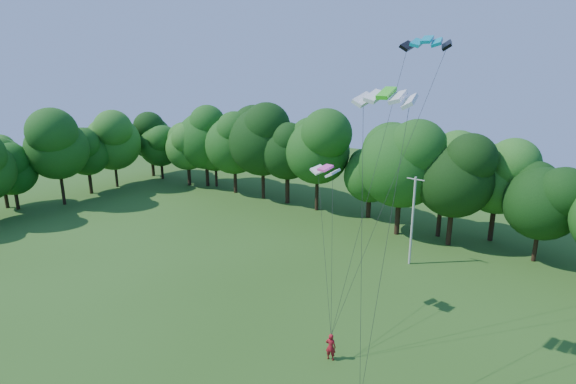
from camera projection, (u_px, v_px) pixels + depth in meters
The scene contains 8 objects.
utility_pole at pixel (412, 220), 39.53m from camera, with size 1.62×0.26×8.09m.
kite_flyer_left at pixel (331, 347), 27.05m from camera, with size 0.64×0.42×1.74m, color maroon.
kite_teal at pixel (427, 40), 26.83m from camera, with size 3.06×1.74×0.55m.
kite_green at pixel (386, 93), 22.71m from camera, with size 3.14×1.51×0.61m.
kite_pink at pixel (325, 168), 29.84m from camera, with size 2.15×1.37×0.35m.
tree_back_west at pixel (205, 130), 65.54m from camera, with size 9.28×9.28×13.50m.
tree_back_center at pixel (455, 174), 43.15m from camera, with size 8.05×8.05×11.71m.
tree_flank_west at pixel (11, 164), 54.89m from camera, with size 6.42×6.42×9.33m.
Camera 1 is at (14.96, -8.75, 17.05)m, focal length 28.00 mm.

